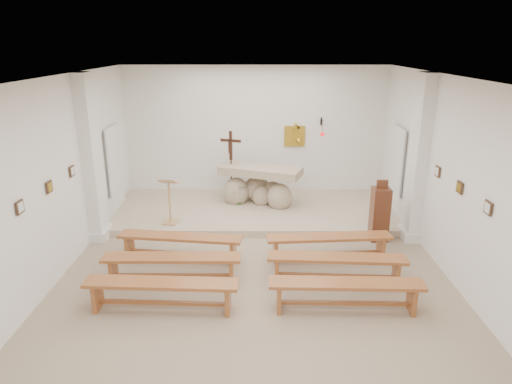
{
  "coord_description": "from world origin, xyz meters",
  "views": [
    {
      "loc": [
        0.06,
        -7.14,
        4.04
      ],
      "look_at": [
        0.03,
        1.6,
        1.17
      ],
      "focal_mm": 32.0,
      "sensor_mm": 36.0,
      "label": 1
    }
  ],
  "objects_px": {
    "crucifix_stand": "(231,161)",
    "altar": "(260,188)",
    "bench_left_third": "(162,289)",
    "bench_right_third": "(346,289)",
    "donation_pedestal": "(380,214)",
    "bench_right_second": "(336,263)",
    "bench_left_second": "(172,263)",
    "lectern": "(169,201)",
    "bench_right_front": "(329,242)",
    "bench_left_front": "(180,242)"
  },
  "relations": [
    {
      "from": "bench_right_second",
      "to": "bench_right_front",
      "type": "bearing_deg",
      "value": 93.47
    },
    {
      "from": "crucifix_stand",
      "to": "donation_pedestal",
      "type": "xyz_separation_m",
      "value": [
        3.27,
        -2.2,
        -0.6
      ]
    },
    {
      "from": "bench_left_front",
      "to": "bench_right_second",
      "type": "relative_size",
      "value": 1.0
    },
    {
      "from": "altar",
      "to": "bench_right_third",
      "type": "xyz_separation_m",
      "value": [
        1.33,
        -4.68,
        -0.17
      ]
    },
    {
      "from": "donation_pedestal",
      "to": "bench_left_third",
      "type": "xyz_separation_m",
      "value": [
        -4.09,
        -2.75,
        -0.21
      ]
    },
    {
      "from": "crucifix_stand",
      "to": "bench_right_third",
      "type": "height_order",
      "value": "crucifix_stand"
    },
    {
      "from": "altar",
      "to": "donation_pedestal",
      "type": "xyz_separation_m",
      "value": [
        2.54,
        -1.93,
        0.04
      ]
    },
    {
      "from": "bench_left_front",
      "to": "bench_right_second",
      "type": "xyz_separation_m",
      "value": [
        2.88,
        -0.89,
        0.0
      ]
    },
    {
      "from": "bench_left_front",
      "to": "bench_right_third",
      "type": "bearing_deg",
      "value": -24.36
    },
    {
      "from": "crucifix_stand",
      "to": "bench_left_third",
      "type": "relative_size",
      "value": 0.74
    },
    {
      "from": "lectern",
      "to": "bench_right_front",
      "type": "relative_size",
      "value": 0.45
    },
    {
      "from": "bench_left_second",
      "to": "bench_right_third",
      "type": "bearing_deg",
      "value": -17.27
    },
    {
      "from": "lectern",
      "to": "crucifix_stand",
      "type": "distance_m",
      "value": 2.16
    },
    {
      "from": "bench_left_third",
      "to": "bench_right_second",
      "type": "bearing_deg",
      "value": 19.72
    },
    {
      "from": "bench_left_front",
      "to": "bench_right_front",
      "type": "distance_m",
      "value": 2.88
    },
    {
      "from": "donation_pedestal",
      "to": "bench_right_second",
      "type": "xyz_separation_m",
      "value": [
        -1.21,
        -1.86,
        -0.21
      ]
    },
    {
      "from": "bench_right_second",
      "to": "bench_left_second",
      "type": "bearing_deg",
      "value": -176.53
    },
    {
      "from": "bench_left_front",
      "to": "crucifix_stand",
      "type": "bearing_deg",
      "value": 82.87
    },
    {
      "from": "crucifix_stand",
      "to": "bench_left_front",
      "type": "distance_m",
      "value": 3.37
    },
    {
      "from": "crucifix_stand",
      "to": "bench_right_second",
      "type": "relative_size",
      "value": 0.74
    },
    {
      "from": "bench_left_front",
      "to": "bench_left_second",
      "type": "distance_m",
      "value": 0.89
    },
    {
      "from": "bench_right_second",
      "to": "donation_pedestal",
      "type": "bearing_deg",
      "value": 60.44
    },
    {
      "from": "bench_left_third",
      "to": "crucifix_stand",
      "type": "bearing_deg",
      "value": 83.13
    },
    {
      "from": "donation_pedestal",
      "to": "bench_left_third",
      "type": "height_order",
      "value": "donation_pedestal"
    },
    {
      "from": "bench_right_third",
      "to": "bench_right_front",
      "type": "bearing_deg",
      "value": 91.4
    },
    {
      "from": "crucifix_stand",
      "to": "bench_left_front",
      "type": "xyz_separation_m",
      "value": [
        -0.82,
        -3.17,
        -0.81
      ]
    },
    {
      "from": "donation_pedestal",
      "to": "bench_left_second",
      "type": "relative_size",
      "value": 0.56
    },
    {
      "from": "bench_left_second",
      "to": "bench_left_third",
      "type": "bearing_deg",
      "value": -90.09
    },
    {
      "from": "altar",
      "to": "bench_right_third",
      "type": "relative_size",
      "value": 0.9
    },
    {
      "from": "crucifix_stand",
      "to": "bench_left_second",
      "type": "relative_size",
      "value": 0.75
    },
    {
      "from": "bench_left_second",
      "to": "bench_right_second",
      "type": "relative_size",
      "value": 0.99
    },
    {
      "from": "bench_left_third",
      "to": "bench_right_third",
      "type": "relative_size",
      "value": 1.0
    },
    {
      "from": "bench_right_third",
      "to": "bench_right_second",
      "type": "bearing_deg",
      "value": 91.4
    },
    {
      "from": "altar",
      "to": "bench_right_third",
      "type": "bearing_deg",
      "value": -54.06
    },
    {
      "from": "donation_pedestal",
      "to": "crucifix_stand",
      "type": "bearing_deg",
      "value": 144.85
    },
    {
      "from": "bench_right_front",
      "to": "bench_right_third",
      "type": "distance_m",
      "value": 1.78
    },
    {
      "from": "altar",
      "to": "bench_left_second",
      "type": "relative_size",
      "value": 0.9
    },
    {
      "from": "altar",
      "to": "bench_right_front",
      "type": "bearing_deg",
      "value": -45.28
    },
    {
      "from": "altar",
      "to": "bench_left_third",
      "type": "height_order",
      "value": "altar"
    },
    {
      "from": "bench_right_front",
      "to": "bench_right_second",
      "type": "relative_size",
      "value": 1.0
    },
    {
      "from": "bench_right_third",
      "to": "lectern",
      "type": "bearing_deg",
      "value": 136.89
    },
    {
      "from": "altar",
      "to": "bench_left_third",
      "type": "bearing_deg",
      "value": -88.23
    },
    {
      "from": "altar",
      "to": "lectern",
      "type": "distance_m",
      "value": 2.45
    },
    {
      "from": "lectern",
      "to": "donation_pedestal",
      "type": "relative_size",
      "value": 0.81
    },
    {
      "from": "bench_left_second",
      "to": "crucifix_stand",
      "type": "bearing_deg",
      "value": 78.49
    },
    {
      "from": "altar",
      "to": "bench_left_front",
      "type": "bearing_deg",
      "value": -98.02
    },
    {
      "from": "crucifix_stand",
      "to": "bench_right_front",
      "type": "height_order",
      "value": "crucifix_stand"
    },
    {
      "from": "lectern",
      "to": "bench_left_front",
      "type": "relative_size",
      "value": 0.45
    },
    {
      "from": "donation_pedestal",
      "to": "bench_right_front",
      "type": "bearing_deg",
      "value": -142.44
    },
    {
      "from": "crucifix_stand",
      "to": "altar",
      "type": "bearing_deg",
      "value": -1.96
    }
  ]
}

